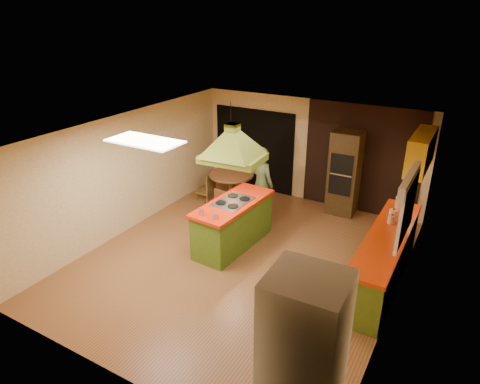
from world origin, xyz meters
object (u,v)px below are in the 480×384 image
Objects in this scene: wall_oven at (345,173)px; canister_large at (400,203)px; refrigerator at (303,355)px; dining_table at (232,183)px; kitchen_island at (233,224)px; man at (261,184)px.

canister_large is (1.42, -1.19, 0.06)m from wall_oven.
refrigerator is 1.87× the size of dining_table.
dining_table is at bearing 126.43° from refrigerator.
canister_large is (2.83, 1.38, 0.55)m from kitchen_island.
man is 1.61× the size of dining_table.
refrigerator is (2.70, -3.06, 0.51)m from kitchen_island.
man reaches higher than canister_large.
kitchen_island is 1.36m from man.
dining_table is (-2.45, -0.91, -0.41)m from wall_oven.
man is (-0.05, 1.31, 0.37)m from kitchen_island.
kitchen_island is at bearing -119.22° from wall_oven.
wall_oven is 2.64m from dining_table.
kitchen_island reaches higher than dining_table.
kitchen_island is at bearing 106.12° from man.
refrigerator is 6.04m from dining_table.
canister_large is (3.87, -0.29, 0.48)m from dining_table.
man is 1.94m from wall_oven.
refrigerator is at bearing -91.75° from canister_large.
refrigerator is 4.44m from canister_large.
dining_table is at bearing -6.14° from man.
canister_large is (0.14, 4.44, 0.05)m from refrigerator.
refrigerator is 1.02× the size of wall_oven.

